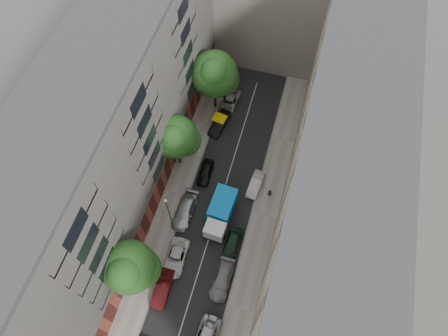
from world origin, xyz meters
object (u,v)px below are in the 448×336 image
(lamp_post, at_px, (169,211))
(tree_far, at_px, (215,76))
(tarp_truck, at_px, (220,213))
(car_right_3, at_px, (256,184))
(tree_mid, at_px, (176,138))
(car_left_4, at_px, (205,172))
(car_left_6, at_px, (229,102))
(car_left_3, at_px, (185,211))
(car_right_1, at_px, (222,280))
(car_left_1, at_px, (163,289))
(tree_near, at_px, (130,269))
(pedestrian, at_px, (270,193))
(car_right_2, at_px, (232,244))
(car_left_5, at_px, (220,123))
(car_left_2, at_px, (176,258))

(lamp_post, bearing_deg, tree_far, 90.13)
(tarp_truck, height_order, car_right_3, tarp_truck)
(tree_mid, bearing_deg, car_left_4, -11.26)
(car_left_6, relative_size, car_right_3, 1.19)
(tree_far, bearing_deg, tarp_truck, -71.81)
(car_left_6, relative_size, lamp_post, 0.64)
(tarp_truck, distance_m, car_left_3, 4.31)
(car_left_3, bearing_deg, tarp_truck, 9.87)
(car_left_6, xyz_separation_m, car_right_1, (5.60, -23.64, 0.05))
(tarp_truck, distance_m, tree_mid, 9.94)
(car_left_1, xyz_separation_m, tree_near, (-2.43, -0.08, 5.86))
(tree_far, bearing_deg, car_right_3, -52.10)
(car_left_6, relative_size, pedestrian, 3.05)
(pedestrian, bearing_deg, car_left_4, -6.89)
(car_left_1, relative_size, car_right_3, 1.13)
(car_left_6, height_order, car_right_2, car_right_2)
(car_left_5, xyz_separation_m, car_right_3, (6.71, -7.52, -0.09))
(car_left_5, distance_m, lamp_post, 15.67)
(tree_mid, distance_m, tree_far, 9.97)
(car_left_2, height_order, car_left_3, car_left_3)
(car_right_2, bearing_deg, tree_near, -136.91)
(car_right_2, bearing_deg, car_left_5, 114.05)
(car_left_1, xyz_separation_m, car_left_6, (0.24, 26.24, -0.08))
(car_right_3, bearing_deg, tarp_truck, -114.78)
(car_left_2, relative_size, car_left_3, 0.91)
(car_left_1, bearing_deg, car_right_3, 64.49)
(tree_mid, bearing_deg, pedestrian, -7.00)
(car_left_4, xyz_separation_m, lamp_post, (-1.67, -7.55, 3.86))
(car_left_1, height_order, car_left_5, car_left_5)
(car_left_4, bearing_deg, car_left_5, 90.29)
(car_left_3, height_order, car_left_5, car_left_3)
(car_right_1, relative_size, car_right_2, 1.17)
(tree_near, bearing_deg, car_left_2, 54.12)
(tree_far, bearing_deg, car_right_1, -72.16)
(car_right_1, height_order, pedestrian, pedestrian)
(car_left_6, height_order, tree_mid, tree_mid)
(car_left_3, relative_size, car_right_3, 1.33)
(tree_near, bearing_deg, car_left_5, 84.03)
(car_right_1, distance_m, car_right_3, 12.31)
(car_right_1, height_order, tree_far, tree_far)
(car_right_1, xyz_separation_m, tree_mid, (-9.10, 12.90, 5.13))
(car_right_1, bearing_deg, car_right_2, 91.03)
(car_left_2, relative_size, tree_far, 0.49)
(tree_near, bearing_deg, pedestrian, 52.17)
(car_left_5, relative_size, car_left_6, 0.96)
(tarp_truck, distance_m, car_left_6, 16.86)
(car_left_5, height_order, lamp_post, lamp_post)
(car_left_6, relative_size, tree_far, 0.48)
(car_left_3, bearing_deg, car_left_6, 89.60)
(lamp_post, bearing_deg, car_left_1, -78.88)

